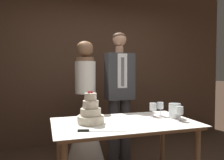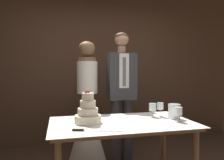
{
  "view_description": "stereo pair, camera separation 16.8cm",
  "coord_description": "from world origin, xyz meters",
  "px_view_note": "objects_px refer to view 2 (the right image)",
  "views": [
    {
      "loc": [
        -0.84,
        -1.81,
        1.29
      ],
      "look_at": [
        -0.06,
        0.7,
        1.18
      ],
      "focal_mm": 35.0,
      "sensor_mm": 36.0,
      "label": 1
    },
    {
      "loc": [
        -0.68,
        -1.86,
        1.29
      ],
      "look_at": [
        -0.06,
        0.7,
        1.18
      ],
      "focal_mm": 35.0,
      "sensor_mm": 36.0,
      "label": 2
    }
  ],
  "objects_px": {
    "cake_table": "(122,130)",
    "wine_glass_near": "(160,107)",
    "tiered_cake": "(88,113)",
    "bride": "(87,118)",
    "cake_knife": "(87,130)",
    "groom": "(122,90)",
    "wine_glass_middle": "(178,112)",
    "hurricane_candle": "(174,112)",
    "wine_glass_far": "(153,108)"
  },
  "relations": [
    {
      "from": "wine_glass_middle",
      "to": "bride",
      "type": "relative_size",
      "value": 0.09
    },
    {
      "from": "wine_glass_near",
      "to": "groom",
      "type": "distance_m",
      "value": 0.77
    },
    {
      "from": "cake_table",
      "to": "hurricane_candle",
      "type": "distance_m",
      "value": 0.62
    },
    {
      "from": "cake_knife",
      "to": "wine_glass_middle",
      "type": "xyz_separation_m",
      "value": [
        0.95,
        0.13,
        0.09
      ]
    },
    {
      "from": "cake_table",
      "to": "hurricane_candle",
      "type": "bearing_deg",
      "value": 0.62
    },
    {
      "from": "wine_glass_middle",
      "to": "groom",
      "type": "xyz_separation_m",
      "value": [
        -0.32,
        1.0,
        0.14
      ]
    },
    {
      "from": "cake_knife",
      "to": "hurricane_candle",
      "type": "distance_m",
      "value": 1.02
    },
    {
      "from": "wine_glass_near",
      "to": "groom",
      "type": "relative_size",
      "value": 0.09
    },
    {
      "from": "wine_glass_near",
      "to": "cake_table",
      "type": "bearing_deg",
      "value": -163.9
    },
    {
      "from": "tiered_cake",
      "to": "bride",
      "type": "relative_size",
      "value": 0.19
    },
    {
      "from": "wine_glass_middle",
      "to": "groom",
      "type": "distance_m",
      "value": 1.05
    },
    {
      "from": "groom",
      "to": "cake_knife",
      "type": "bearing_deg",
      "value": -119.49
    },
    {
      "from": "hurricane_candle",
      "to": "cake_table",
      "type": "bearing_deg",
      "value": -179.38
    },
    {
      "from": "cake_table",
      "to": "hurricane_candle",
      "type": "relative_size",
      "value": 9.03
    },
    {
      "from": "wine_glass_near",
      "to": "hurricane_candle",
      "type": "distance_m",
      "value": 0.17
    },
    {
      "from": "cake_knife",
      "to": "wine_glass_middle",
      "type": "distance_m",
      "value": 0.96
    },
    {
      "from": "cake_table",
      "to": "groom",
      "type": "relative_size",
      "value": 0.79
    },
    {
      "from": "cake_table",
      "to": "wine_glass_far",
      "type": "relative_size",
      "value": 9.33
    },
    {
      "from": "wine_glass_far",
      "to": "wine_glass_middle",
      "type": "bearing_deg",
      "value": -59.87
    },
    {
      "from": "bride",
      "to": "groom",
      "type": "bearing_deg",
      "value": -0.08
    },
    {
      "from": "tiered_cake",
      "to": "hurricane_candle",
      "type": "distance_m",
      "value": 0.94
    },
    {
      "from": "wine_glass_far",
      "to": "bride",
      "type": "height_order",
      "value": "bride"
    },
    {
      "from": "cake_knife",
      "to": "wine_glass_near",
      "type": "relative_size",
      "value": 2.65
    },
    {
      "from": "hurricane_candle",
      "to": "groom",
      "type": "relative_size",
      "value": 0.09
    },
    {
      "from": "bride",
      "to": "wine_glass_near",
      "type": "bearing_deg",
      "value": -44.21
    },
    {
      "from": "wine_glass_far",
      "to": "groom",
      "type": "height_order",
      "value": "groom"
    },
    {
      "from": "cake_table",
      "to": "cake_knife",
      "type": "height_order",
      "value": "cake_knife"
    },
    {
      "from": "wine_glass_far",
      "to": "bride",
      "type": "xyz_separation_m",
      "value": [
        -0.65,
        0.72,
        -0.24
      ]
    },
    {
      "from": "wine_glass_middle",
      "to": "hurricane_candle",
      "type": "distance_m",
      "value": 0.14
    },
    {
      "from": "wine_glass_near",
      "to": "hurricane_candle",
      "type": "relative_size",
      "value": 1.0
    },
    {
      "from": "wine_glass_near",
      "to": "tiered_cake",
      "type": "bearing_deg",
      "value": -172.93
    },
    {
      "from": "wine_glass_near",
      "to": "wine_glass_middle",
      "type": "relative_size",
      "value": 1.06
    },
    {
      "from": "tiered_cake",
      "to": "cake_table",
      "type": "bearing_deg",
      "value": -6.4
    },
    {
      "from": "cake_table",
      "to": "tiered_cake",
      "type": "height_order",
      "value": "tiered_cake"
    },
    {
      "from": "wine_glass_near",
      "to": "wine_glass_middle",
      "type": "bearing_deg",
      "value": -75.99
    },
    {
      "from": "hurricane_candle",
      "to": "wine_glass_middle",
      "type": "bearing_deg",
      "value": -103.37
    },
    {
      "from": "cake_table",
      "to": "wine_glass_middle",
      "type": "distance_m",
      "value": 0.61
    },
    {
      "from": "wine_glass_far",
      "to": "hurricane_candle",
      "type": "bearing_deg",
      "value": -35.67
    },
    {
      "from": "tiered_cake",
      "to": "hurricane_candle",
      "type": "xyz_separation_m",
      "value": [
        0.94,
        -0.03,
        -0.03
      ]
    },
    {
      "from": "cake_table",
      "to": "wine_glass_near",
      "type": "xyz_separation_m",
      "value": [
        0.5,
        0.14,
        0.2
      ]
    },
    {
      "from": "tiered_cake",
      "to": "cake_knife",
      "type": "height_order",
      "value": "tiered_cake"
    },
    {
      "from": "tiered_cake",
      "to": "wine_glass_middle",
      "type": "xyz_separation_m",
      "value": [
        0.91,
        -0.17,
        -0.0
      ]
    },
    {
      "from": "wine_glass_near",
      "to": "groom",
      "type": "bearing_deg",
      "value": 109.02
    },
    {
      "from": "hurricane_candle",
      "to": "tiered_cake",
      "type": "bearing_deg",
      "value": 178.04
    },
    {
      "from": "wine_glass_far",
      "to": "hurricane_candle",
      "type": "distance_m",
      "value": 0.24
    },
    {
      "from": "cake_table",
      "to": "cake_knife",
      "type": "xyz_separation_m",
      "value": [
        -0.39,
        -0.26,
        0.09
      ]
    },
    {
      "from": "cake_table",
      "to": "wine_glass_near",
      "type": "relative_size",
      "value": 9.05
    },
    {
      "from": "cake_table",
      "to": "wine_glass_middle",
      "type": "bearing_deg",
      "value": -13.1
    },
    {
      "from": "cake_knife",
      "to": "wine_glass_middle",
      "type": "relative_size",
      "value": 2.8
    },
    {
      "from": "groom",
      "to": "wine_glass_middle",
      "type": "bearing_deg",
      "value": -72.34
    }
  ]
}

